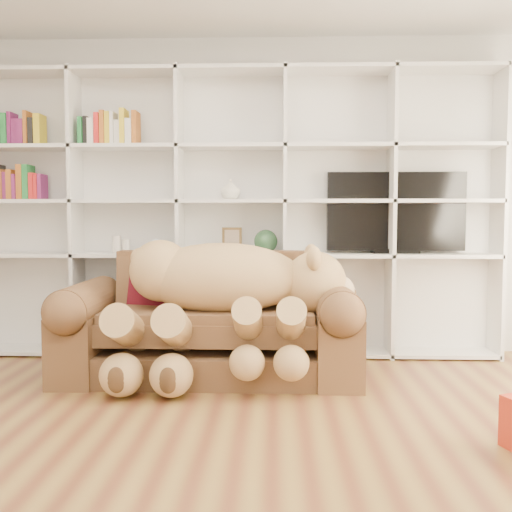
{
  "coord_description": "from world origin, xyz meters",
  "views": [
    {
      "loc": [
        0.36,
        -2.47,
        1.18
      ],
      "look_at": [
        0.22,
        1.63,
        0.89
      ],
      "focal_mm": 40.0,
      "sensor_mm": 36.0,
      "label": 1
    }
  ],
  "objects": [
    {
      "name": "floor",
      "position": [
        0.0,
        0.0,
        0.0
      ],
      "size": [
        5.0,
        5.0,
        0.0
      ],
      "primitive_type": "plane",
      "color": "brown",
      "rests_on": "ground"
    },
    {
      "name": "wall_back",
      "position": [
        0.0,
        2.5,
        1.35
      ],
      "size": [
        5.0,
        0.02,
        2.7
      ],
      "primitive_type": "cube",
      "color": "white",
      "rests_on": "floor"
    },
    {
      "name": "bookshelf",
      "position": [
        -0.24,
        2.36,
        1.31
      ],
      "size": [
        4.43,
        0.35,
        2.4
      ],
      "color": "white",
      "rests_on": "floor"
    },
    {
      "name": "sofa",
      "position": [
        -0.12,
        1.69,
        0.34
      ],
      "size": [
        2.14,
        0.93,
        0.9
      ],
      "color": "brown",
      "rests_on": "floor"
    },
    {
      "name": "teddy_bear",
      "position": [
        -0.01,
        1.51,
        0.64
      ],
      "size": [
        1.71,
        0.91,
        0.99
      ],
      "rotation": [
        0.0,
        0.0,
        -0.16
      ],
      "color": "tan",
      "rests_on": "sofa"
    },
    {
      "name": "throw_pillow",
      "position": [
        -0.56,
        1.84,
        0.64
      ],
      "size": [
        0.41,
        0.29,
        0.39
      ],
      "primitive_type": "cube",
      "rotation": [
        -0.24,
        0.0,
        -0.24
      ],
      "color": "#4F0D0F",
      "rests_on": "sofa"
    },
    {
      "name": "tv",
      "position": [
        1.37,
        2.35,
        1.2
      ],
      "size": [
        1.15,
        0.18,
        0.68
      ],
      "color": "black",
      "rests_on": "bookshelf"
    },
    {
      "name": "picture_frame",
      "position": [
        -0.0,
        2.3,
        0.98
      ],
      "size": [
        0.17,
        0.04,
        0.21
      ],
      "primitive_type": "cube",
      "rotation": [
        0.0,
        0.0,
        -0.09
      ],
      "color": "#513B1B",
      "rests_on": "bookshelf"
    },
    {
      "name": "green_vase",
      "position": [
        0.28,
        2.3,
        0.96
      ],
      "size": [
        0.2,
        0.2,
        0.2
      ],
      "primitive_type": "sphere",
      "color": "#2A5230",
      "rests_on": "bookshelf"
    },
    {
      "name": "figurine_tall",
      "position": [
        -0.98,
        2.3,
        0.94
      ],
      "size": [
        0.09,
        0.09,
        0.15
      ],
      "primitive_type": "cylinder",
      "rotation": [
        0.0,
        0.0,
        0.24
      ],
      "color": "beige",
      "rests_on": "bookshelf"
    },
    {
      "name": "figurine_short",
      "position": [
        -0.9,
        2.3,
        0.92
      ],
      "size": [
        0.08,
        0.08,
        0.12
      ],
      "primitive_type": "cylinder",
      "rotation": [
        0.0,
        0.0,
        0.19
      ],
      "color": "beige",
      "rests_on": "bookshelf"
    },
    {
      "name": "snow_globe",
      "position": [
        -0.64,
        2.3,
        0.93
      ],
      "size": [
        0.12,
        0.12,
        0.12
      ],
      "primitive_type": "sphere",
      "color": "white",
      "rests_on": "bookshelf"
    },
    {
      "name": "shelf_vase",
      "position": [
        -0.01,
        2.3,
        1.4
      ],
      "size": [
        0.2,
        0.2,
        0.17
      ],
      "primitive_type": "imported",
      "rotation": [
        0.0,
        0.0,
        0.33
      ],
      "color": "silver",
      "rests_on": "bookshelf"
    }
  ]
}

